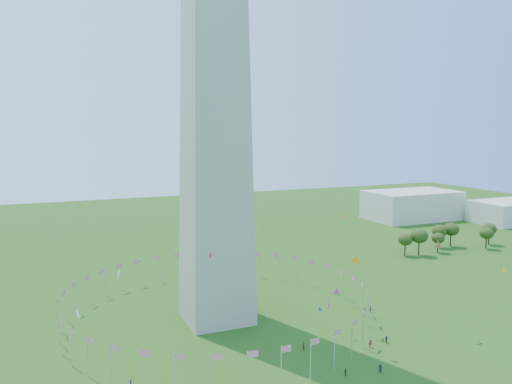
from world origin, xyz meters
TOP-DOWN VIEW (x-y plane):
  - flag_ring at (-0.00, 50.00)m, footprint 80.24×80.24m
  - gov_building_east_a at (150.00, 150.00)m, footprint 50.00×30.00m
  - gov_building_east_b at (190.00, 120.00)m, footprint 35.00×25.00m
  - kites_aloft at (19.80, 25.42)m, footprint 105.77×79.37m
  - tree_line_east at (113.94, 85.38)m, footprint 53.09×15.52m

SIDE VIEW (x-z plane):
  - flag_ring at x=0.00m, z-range 0.00..9.00m
  - tree_line_east at x=113.94m, z-range -0.56..10.32m
  - gov_building_east_b at x=190.00m, z-range 0.00..12.00m
  - gov_building_east_a at x=150.00m, z-range 0.00..16.00m
  - kites_aloft at x=19.80m, z-range 1.15..36.52m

